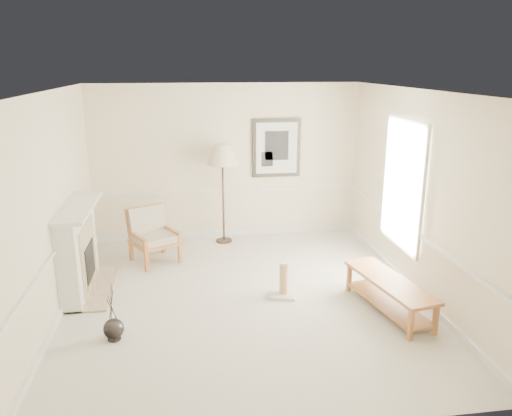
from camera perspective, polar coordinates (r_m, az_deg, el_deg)
The scene contains 8 objects.
ground at distance 7.27m, azimuth -1.36°, elevation -10.23°, with size 5.50×5.50×0.00m, color silver.
room at distance 6.75m, azimuth -0.38°, elevation 4.47°, with size 5.04×5.54×2.92m.
fireplace at distance 7.70m, azimuth -19.61°, elevation -4.49°, with size 0.64×1.64×1.31m.
floor_vase at distance 6.46m, azimuth -15.96°, elevation -13.19°, with size 0.25×0.25×0.74m.
armchair at distance 8.61m, azimuth -11.84°, elevation -2.74°, with size 0.95×0.97×0.91m.
floor_lamp at distance 9.04m, azimuth -3.86°, elevation 5.83°, with size 0.70×0.70×1.85m.
bench at distance 7.03m, azimuth 14.96°, elevation -9.06°, with size 0.79×1.66×0.46m.
scratching_post at distance 7.28m, azimuth 3.15°, elevation -8.80°, with size 0.46×0.46×0.52m.
Camera 1 is at (-0.75, -6.47, 3.25)m, focal length 35.00 mm.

